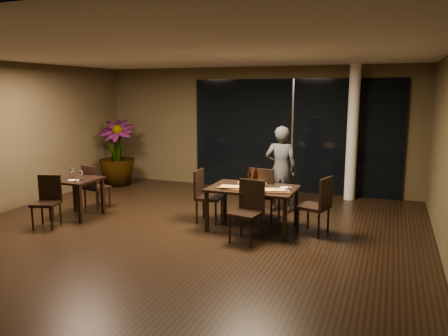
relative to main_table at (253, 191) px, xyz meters
The scene contains 30 objects.
ground 1.45m from the main_table, 141.34° to the right, with size 8.00×8.00×0.00m, color black.
wall_back 3.50m from the main_table, 107.10° to the left, with size 8.00×0.10×3.00m, color #463C25.
ceiling 2.67m from the main_table, 141.34° to the right, with size 8.00×8.00×0.04m, color white.
window_panel 3.23m from the main_table, 90.00° to the left, with size 5.00×0.06×2.70m, color black.
column 3.28m from the main_table, 63.84° to the left, with size 0.24×0.24×3.00m, color white.
main_table is the anchor object (origin of this frame).
side_table 3.44m from the main_table, behind, with size 0.80×0.80×0.75m.
chair_main_far 0.53m from the main_table, 82.96° to the left, with size 0.53×0.53×1.02m.
chair_main_near 0.64m from the main_table, 78.87° to the right, with size 0.53×0.53×0.99m.
chair_main_left 0.98m from the main_table, behind, with size 0.48×0.48×0.97m.
chair_main_right 1.15m from the main_table, ahead, with size 0.57×0.57×1.00m.
chair_side_far 3.45m from the main_table, behind, with size 0.50×0.50×0.92m.
chair_side_near 3.68m from the main_table, 161.23° to the right, with size 0.53×0.53×0.92m.
diner 1.29m from the main_table, 81.47° to the left, with size 0.59×0.39×1.74m, color #323537.
potted_plant 4.92m from the main_table, 152.90° to the left, with size 0.92×0.92×1.68m, color #214E1A.
pizza_board_left 0.35m from the main_table, 142.12° to the right, with size 0.58×0.29×0.01m, color #492F17.
pizza_board_right 0.44m from the main_table, 28.68° to the right, with size 0.63×0.31×0.01m, color #4E2B19.
oblong_pizza_left 0.36m from the main_table, 142.12° to the right, with size 0.46×0.21×0.02m, color maroon, non-canonical shape.
oblong_pizza_right 0.45m from the main_table, 28.68° to the right, with size 0.48×0.22×0.02m, color maroon, non-canonical shape.
round_pizza 0.30m from the main_table, 114.12° to the left, with size 0.33×0.33×0.01m, color red.
bottle_a 0.27m from the main_table, 139.28° to the left, with size 0.07×0.07×0.33m, color black, non-canonical shape.
bottle_b 0.22m from the main_table, 25.83° to the right, with size 0.06×0.06×0.28m, color black, non-canonical shape.
bottle_c 0.27m from the main_table, 78.38° to the left, with size 0.08×0.08×0.34m, color black, non-canonical shape.
tumbler_left 0.29m from the main_table, 165.52° to the left, with size 0.07×0.07×0.08m, color white.
tumbler_right 0.25m from the main_table, 25.96° to the left, with size 0.07×0.07×0.08m, color white.
napkin_near 0.58m from the main_table, 13.86° to the right, with size 0.18×0.10×0.01m, color white.
napkin_far 0.58m from the main_table, 16.27° to the left, with size 0.18×0.10×0.01m, color white.
wine_glass_a 3.58m from the main_table, behind, with size 0.08×0.08×0.19m, color white, non-canonical shape.
wine_glass_b 3.28m from the main_table, behind, with size 0.08×0.08×0.18m, color white, non-canonical shape.
side_napkin 3.38m from the main_table, 168.42° to the right, with size 0.18×0.11×0.01m, color white.
Camera 1 is at (3.23, -6.34, 2.41)m, focal length 35.00 mm.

